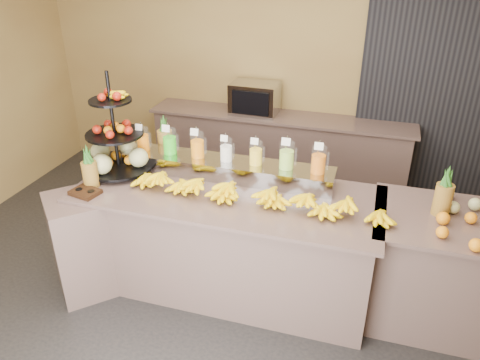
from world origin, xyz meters
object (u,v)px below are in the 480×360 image
at_px(oven_warmer, 255,98).
at_px(right_fruit_pile, 465,218).
at_px(condiment_caddy, 85,192).
at_px(fruit_stand, 121,147).
at_px(pitcher_tray, 226,168).
at_px(banana_heap, 251,191).

bearing_deg(oven_warmer, right_fruit_pile, -41.51).
bearing_deg(condiment_caddy, right_fruit_pile, 7.17).
relative_size(condiment_caddy, oven_warmer, 0.41).
bearing_deg(fruit_stand, pitcher_tray, 10.83).
bearing_deg(condiment_caddy, pitcher_tray, 32.91).
bearing_deg(banana_heap, condiment_caddy, -167.31).
height_order(pitcher_tray, banana_heap, banana_heap).
bearing_deg(oven_warmer, pitcher_tray, -81.27).
height_order(fruit_stand, condiment_caddy, fruit_stand).
xyz_separation_m(fruit_stand, condiment_caddy, (-0.08, -0.47, -0.21)).
distance_m(condiment_caddy, right_fruit_pile, 2.88).
height_order(fruit_stand, oven_warmer, fruit_stand).
relative_size(pitcher_tray, condiment_caddy, 8.25).
bearing_deg(condiment_caddy, oven_warmer, 71.34).
distance_m(fruit_stand, right_fruit_pile, 2.79).
relative_size(pitcher_tray, banana_heap, 0.86).
xyz_separation_m(pitcher_tray, condiment_caddy, (-0.99, -0.64, -0.06)).
distance_m(fruit_stand, condiment_caddy, 0.52).
distance_m(pitcher_tray, fruit_stand, 0.94).
relative_size(pitcher_tray, right_fruit_pile, 4.00).
bearing_deg(pitcher_tray, banana_heap, -46.97).
relative_size(banana_heap, condiment_caddy, 9.63).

